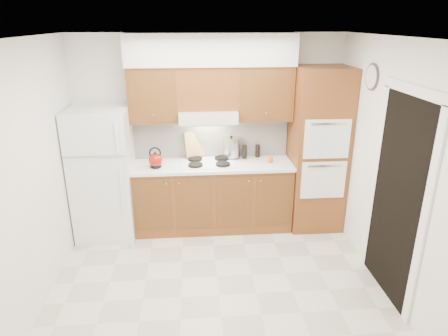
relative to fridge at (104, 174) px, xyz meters
name	(u,v)px	position (x,y,z in m)	size (l,w,h in m)	color
floor	(217,276)	(1.41, -1.14, -0.86)	(3.60, 3.60, 0.00)	beige
ceiling	(215,37)	(1.41, -1.14, 1.74)	(3.60, 3.60, 0.00)	white
wall_back	(209,132)	(1.41, 0.36, 0.44)	(3.60, 0.02, 2.60)	white
wall_left	(35,175)	(-0.40, -1.14, 0.44)	(0.02, 3.00, 2.60)	white
wall_right	(385,165)	(3.21, -1.14, 0.44)	(0.02, 3.00, 2.60)	white
fridge	(104,174)	(0.00, 0.00, 0.00)	(0.75, 0.72, 1.72)	white
base_cabinets	(213,197)	(1.43, 0.06, -0.41)	(2.11, 0.60, 0.90)	brown
countertop	(213,165)	(1.43, 0.05, 0.06)	(2.13, 0.62, 0.04)	white
backsplash	(211,137)	(1.43, 0.34, 0.36)	(2.11, 0.03, 0.56)	white
oven_cabinet	(317,150)	(2.85, 0.03, 0.24)	(0.70, 0.65, 2.20)	brown
upper_cab_left	(154,95)	(0.69, 0.19, 0.99)	(0.63, 0.33, 0.70)	brown
upper_cab_right	(264,93)	(2.12, 0.19, 0.99)	(0.73, 0.33, 0.70)	brown
range_hood	(208,116)	(1.38, 0.13, 0.71)	(0.75, 0.45, 0.15)	silver
upper_cab_over_hood	(207,88)	(1.38, 0.19, 1.06)	(0.75, 0.33, 0.55)	brown
soffit	(211,50)	(1.43, 0.18, 1.54)	(2.13, 0.36, 0.40)	silver
cooktop	(209,163)	(1.38, 0.07, 0.09)	(0.74, 0.50, 0.01)	white
doorway	(397,200)	(3.19, -1.49, 0.19)	(0.02, 0.90, 2.10)	black
wall_clock	(372,77)	(3.19, -0.59, 1.29)	(0.30, 0.30, 0.02)	#3F3833
kettle	(155,160)	(0.68, -0.04, 0.18)	(0.18, 0.18, 0.18)	maroon
cutting_board	(194,144)	(1.19, 0.31, 0.28)	(0.26, 0.02, 0.35)	tan
stock_pot	(231,147)	(1.70, 0.27, 0.24)	(0.24, 0.24, 0.25)	#A9AAAE
condiment_a	(244,152)	(1.88, 0.23, 0.18)	(0.05, 0.05, 0.19)	black
condiment_b	(245,151)	(1.89, 0.28, 0.17)	(0.05, 0.05, 0.18)	black
condiment_c	(258,151)	(2.07, 0.28, 0.17)	(0.06, 0.06, 0.18)	black
orange_near	(270,160)	(2.20, 0.04, 0.12)	(0.07, 0.07, 0.07)	orange
orange_far	(270,159)	(2.21, 0.05, 0.12)	(0.08, 0.08, 0.08)	orange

